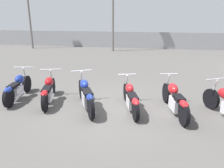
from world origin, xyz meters
name	(u,v)px	position (x,y,z in m)	size (l,w,h in m)	color
ground_plane	(109,109)	(0.00, 0.00, 0.00)	(60.00, 60.00, 0.00)	#514F4C
fence_back	(138,40)	(0.00, 12.92, 0.69)	(40.00, 0.04, 1.37)	gray
motorcycle_slot_0	(18,88)	(-3.19, 0.22, 0.41)	(0.71, 2.04, 0.98)	black
motorcycle_slot_1	(49,91)	(-2.04, 0.15, 0.41)	(0.86, 2.00, 0.97)	black
motorcycle_slot_2	(86,95)	(-0.70, -0.12, 0.44)	(1.15, 2.01, 1.05)	black
motorcycle_slot_3	(131,98)	(0.66, 0.02, 0.39)	(0.83, 2.00, 0.95)	black
motorcycle_slot_4	(175,99)	(1.93, 0.05, 0.43)	(0.75, 2.20, 1.00)	black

